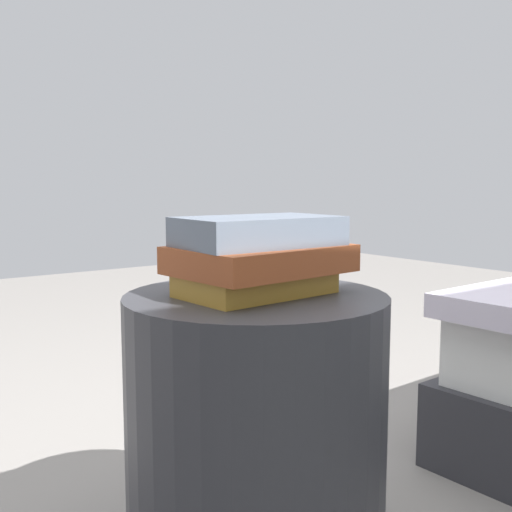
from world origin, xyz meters
TOP-DOWN VIEW (x-y plane):
  - side_table at (0.00, 0.00)m, footprint 0.47×0.47m
  - book_ochre at (0.00, -0.00)m, footprint 0.27×0.17m
  - book_rust at (-0.01, -0.00)m, footprint 0.31×0.23m
  - book_slate at (-0.01, -0.00)m, footprint 0.28×0.17m

SIDE VIEW (x-z plane):
  - side_table at x=0.00m, z-range 0.00..0.54m
  - book_ochre at x=0.00m, z-range 0.54..0.58m
  - book_rust at x=-0.01m, z-range 0.58..0.62m
  - book_slate at x=-0.01m, z-range 0.62..0.67m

